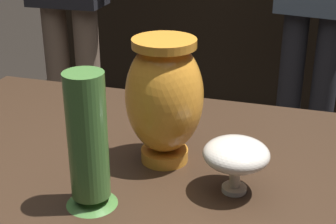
% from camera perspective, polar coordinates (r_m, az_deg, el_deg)
% --- Properties ---
extents(back_display_shelf, '(2.60, 0.40, 0.99)m').
position_cam_1_polar(back_display_shelf, '(3.19, 11.77, 8.63)').
color(back_display_shelf, black).
rests_on(back_display_shelf, ground_plane).
extents(vase_centerpiece, '(0.15, 0.15, 0.25)m').
position_cam_1_polar(vase_centerpiece, '(0.97, -0.41, 1.71)').
color(vase_centerpiece, orange).
rests_on(vase_centerpiece, display_plinth).
extents(vase_tall_behind, '(0.09, 0.09, 0.24)m').
position_cam_1_polar(vase_tall_behind, '(0.84, -9.01, -3.74)').
color(vase_tall_behind, '#477A38').
rests_on(vase_tall_behind, display_plinth).
extents(vase_left_accent, '(0.12, 0.12, 0.10)m').
position_cam_1_polar(vase_left_accent, '(0.90, 7.70, -4.89)').
color(vase_left_accent, silver).
rests_on(vase_left_accent, display_plinth).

